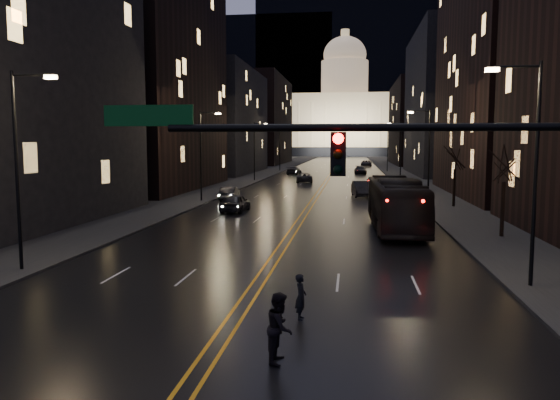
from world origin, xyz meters
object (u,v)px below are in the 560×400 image
(receding_car_a, at_px, (362,189))
(pedestrian_a, at_px, (301,297))
(traffic_signal, at_px, (446,177))
(bus, at_px, (396,204))
(pedestrian_b, at_px, (280,327))
(oncoming_car_b, at_px, (230,194))
(oncoming_car_a, at_px, (235,203))

(receding_car_a, distance_m, pedestrian_a, 42.43)
(traffic_signal, relative_size, bus, 1.37)
(pedestrian_b, bearing_deg, oncoming_car_b, 18.82)
(traffic_signal, height_order, bus, traffic_signal)
(oncoming_car_b, xyz_separation_m, receding_car_a, (13.44, 5.73, 0.13))
(oncoming_car_b, bearing_deg, pedestrian_b, 101.14)
(bus, bearing_deg, receding_car_a, 93.11)
(oncoming_car_a, distance_m, oncoming_car_b, 9.33)
(bus, xyz_separation_m, receding_car_a, (-1.88, 22.69, -0.90))
(oncoming_car_a, bearing_deg, receding_car_a, -123.15)
(traffic_signal, distance_m, oncoming_car_a, 34.99)
(traffic_signal, height_order, receding_car_a, traffic_signal)
(bus, height_order, pedestrian_b, bus)
(bus, distance_m, pedestrian_a, 20.21)
(bus, distance_m, oncoming_car_b, 22.88)
(traffic_signal, distance_m, bus, 24.90)
(oncoming_car_a, relative_size, oncoming_car_b, 1.05)
(oncoming_car_b, distance_m, pedestrian_a, 38.14)
(oncoming_car_a, xyz_separation_m, oncoming_car_b, (-2.53, 8.99, -0.06))
(traffic_signal, distance_m, pedestrian_b, 5.90)
(oncoming_car_b, relative_size, pedestrian_b, 2.30)
(traffic_signal, relative_size, oncoming_car_b, 3.96)
(oncoming_car_b, distance_m, receding_car_a, 14.61)
(pedestrian_a, bearing_deg, receding_car_a, -3.84)
(receding_car_a, height_order, pedestrian_b, pedestrian_b)
(bus, relative_size, receding_car_a, 2.43)
(oncoming_car_a, height_order, oncoming_car_b, oncoming_car_a)
(pedestrian_b, bearing_deg, traffic_signal, -105.92)
(traffic_signal, bearing_deg, bus, 87.88)
(traffic_signal, height_order, oncoming_car_a, traffic_signal)
(traffic_signal, xyz_separation_m, oncoming_car_a, (-11.88, 32.63, -4.32))
(receding_car_a, relative_size, pedestrian_a, 3.36)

